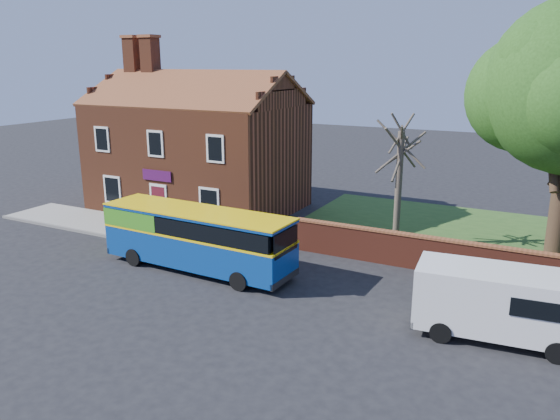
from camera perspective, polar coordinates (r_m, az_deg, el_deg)
The scene contains 9 objects.
ground at distance 22.72m, azimuth -10.69°, elevation -8.41°, with size 120.00×120.00×0.00m, color black.
pavement at distance 31.10m, azimuth -14.44°, elevation -2.00°, with size 18.00×3.50×0.12m, color gray.
kerb at distance 29.88m, azimuth -16.65°, elevation -2.84°, with size 18.00×0.15×0.14m, color slate.
grass_strip at distance 30.60m, azimuth 25.91°, elevation -3.44°, with size 26.00×12.00×0.04m, color #426B28.
shop_building at distance 34.72m, azimuth -8.55°, elevation 5.77°, with size 12.30×8.13×10.50m.
boundary_wall at distance 24.65m, azimuth 25.59°, elevation -5.75°, with size 22.00×0.38×1.60m.
bus at distance 24.56m, azimuth -9.15°, elevation -2.61°, with size 9.08×2.61×2.75m.
van_near at distance 19.72m, azimuth 22.10°, elevation -8.82°, with size 5.63×2.67×2.39m.
bare_tree at distance 27.57m, azimuth 12.30°, elevation 2.79°, with size 2.37×2.82×6.32m.
Camera 1 is at (13.08, -16.26, 8.99)m, focal length 35.00 mm.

